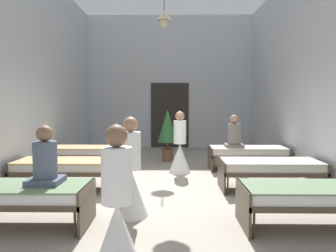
{
  "coord_description": "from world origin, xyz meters",
  "views": [
    {
      "loc": [
        0.1,
        -6.17,
        1.68
      ],
      "look_at": [
        0.0,
        1.18,
        1.15
      ],
      "focal_mm": 34.7,
      "sensor_mm": 36.0,
      "label": 1
    }
  ],
  "objects_px": {
    "bed_right_row_0": "(313,196)",
    "bed_left_row_1": "(65,167)",
    "nurse_mid_aisle": "(180,151)",
    "patient_seated_primary": "(234,135)",
    "bed_left_row_2": "(90,152)",
    "bed_right_row_2": "(247,152)",
    "nurse_far_aisle": "(117,220)",
    "patient_seated_secondary": "(45,162)",
    "nurse_near_aisle": "(131,181)",
    "potted_plant": "(167,128)",
    "bed_right_row_1": "(270,167)",
    "bed_left_row_0": "(18,195)"
  },
  "relations": [
    {
      "from": "nurse_near_aisle",
      "to": "patient_seated_secondary",
      "type": "xyz_separation_m",
      "value": [
        -1.12,
        -0.37,
        0.34
      ]
    },
    {
      "from": "bed_right_row_2",
      "to": "bed_left_row_0",
      "type": "bearing_deg",
      "value": -136.17
    },
    {
      "from": "bed_left_row_0",
      "to": "bed_right_row_0",
      "type": "relative_size",
      "value": 1.0
    },
    {
      "from": "bed_left_row_2",
      "to": "bed_right_row_2",
      "type": "distance_m",
      "value": 3.96
    },
    {
      "from": "bed_right_row_1",
      "to": "patient_seated_primary",
      "type": "height_order",
      "value": "patient_seated_primary"
    },
    {
      "from": "patient_seated_primary",
      "to": "bed_left_row_1",
      "type": "bearing_deg",
      "value": -152.92
    },
    {
      "from": "potted_plant",
      "to": "bed_right_row_1",
      "type": "bearing_deg",
      "value": -56.84
    },
    {
      "from": "bed_right_row_0",
      "to": "potted_plant",
      "type": "bearing_deg",
      "value": 112.04
    },
    {
      "from": "bed_left_row_1",
      "to": "patient_seated_secondary",
      "type": "height_order",
      "value": "patient_seated_secondary"
    },
    {
      "from": "bed_left_row_1",
      "to": "bed_left_row_2",
      "type": "distance_m",
      "value": 1.9
    },
    {
      "from": "nurse_far_aisle",
      "to": "patient_seated_primary",
      "type": "relative_size",
      "value": 1.86
    },
    {
      "from": "bed_right_row_2",
      "to": "potted_plant",
      "type": "bearing_deg",
      "value": 149.44
    },
    {
      "from": "bed_left_row_1",
      "to": "nurse_mid_aisle",
      "type": "xyz_separation_m",
      "value": [
        2.26,
        1.51,
        0.09
      ]
    },
    {
      "from": "bed_left_row_2",
      "to": "patient_seated_primary",
      "type": "distance_m",
      "value": 3.63
    },
    {
      "from": "bed_left_row_2",
      "to": "potted_plant",
      "type": "xyz_separation_m",
      "value": [
        1.94,
        1.19,
        0.5
      ]
    },
    {
      "from": "bed_right_row_0",
      "to": "potted_plant",
      "type": "height_order",
      "value": "potted_plant"
    },
    {
      "from": "bed_right_row_0",
      "to": "patient_seated_primary",
      "type": "relative_size",
      "value": 2.37
    },
    {
      "from": "bed_left_row_0",
      "to": "patient_seated_primary",
      "type": "distance_m",
      "value": 5.22
    },
    {
      "from": "bed_right_row_0",
      "to": "nurse_far_aisle",
      "type": "distance_m",
      "value": 2.69
    },
    {
      "from": "patient_seated_primary",
      "to": "potted_plant",
      "type": "bearing_deg",
      "value": 143.24
    },
    {
      "from": "patient_seated_secondary",
      "to": "patient_seated_primary",
      "type": "bearing_deg",
      "value": 48.47
    },
    {
      "from": "bed_right_row_0",
      "to": "nurse_mid_aisle",
      "type": "bearing_deg",
      "value": 116.51
    },
    {
      "from": "nurse_far_aisle",
      "to": "patient_seated_secondary",
      "type": "height_order",
      "value": "nurse_far_aisle"
    },
    {
      "from": "bed_right_row_0",
      "to": "bed_left_row_1",
      "type": "height_order",
      "value": "same"
    },
    {
      "from": "nurse_far_aisle",
      "to": "patient_seated_secondary",
      "type": "relative_size",
      "value": 1.86
    },
    {
      "from": "bed_right_row_1",
      "to": "nurse_near_aisle",
      "type": "relative_size",
      "value": 1.28
    },
    {
      "from": "bed_right_row_1",
      "to": "potted_plant",
      "type": "relative_size",
      "value": 1.27
    },
    {
      "from": "bed_right_row_0",
      "to": "potted_plant",
      "type": "relative_size",
      "value": 1.27
    },
    {
      "from": "bed_right_row_0",
      "to": "patient_seated_secondary",
      "type": "xyz_separation_m",
      "value": [
        -3.61,
        0.07,
        0.43
      ]
    },
    {
      "from": "bed_right_row_0",
      "to": "bed_left_row_1",
      "type": "relative_size",
      "value": 1.0
    },
    {
      "from": "bed_right_row_2",
      "to": "patient_seated_primary",
      "type": "distance_m",
      "value": 0.56
    },
    {
      "from": "bed_left_row_1",
      "to": "bed_right_row_1",
      "type": "xyz_separation_m",
      "value": [
        3.96,
        0.0,
        0.0
      ]
    },
    {
      "from": "potted_plant",
      "to": "nurse_far_aisle",
      "type": "bearing_deg",
      "value": -93.68
    },
    {
      "from": "nurse_far_aisle",
      "to": "bed_left_row_1",
      "type": "bearing_deg",
      "value": 123.96
    },
    {
      "from": "patient_seated_secondary",
      "to": "nurse_near_aisle",
      "type": "bearing_deg",
      "value": 18.21
    },
    {
      "from": "bed_right_row_1",
      "to": "nurse_far_aisle",
      "type": "relative_size",
      "value": 1.28
    },
    {
      "from": "bed_left_row_2",
      "to": "bed_left_row_0",
      "type": "bearing_deg",
      "value": -90.0
    },
    {
      "from": "bed_left_row_1",
      "to": "patient_seated_secondary",
      "type": "bearing_deg",
      "value": -79.2
    },
    {
      "from": "nurse_near_aisle",
      "to": "patient_seated_primary",
      "type": "height_order",
      "value": "nurse_near_aisle"
    },
    {
      "from": "nurse_mid_aisle",
      "to": "bed_left_row_2",
      "type": "bearing_deg",
      "value": 21.45
    },
    {
      "from": "bed_left_row_0",
      "to": "bed_left_row_1",
      "type": "distance_m",
      "value": 1.9
    },
    {
      "from": "nurse_mid_aisle",
      "to": "patient_seated_primary",
      "type": "bearing_deg",
      "value": -134.85
    },
    {
      "from": "bed_left_row_2",
      "to": "bed_right_row_2",
      "type": "height_order",
      "value": "same"
    },
    {
      "from": "bed_left_row_2",
      "to": "patient_seated_primary",
      "type": "relative_size",
      "value": 2.37
    },
    {
      "from": "bed_left_row_1",
      "to": "nurse_near_aisle",
      "type": "xyz_separation_m",
      "value": [
        1.47,
        -1.47,
        0.09
      ]
    },
    {
      "from": "bed_right_row_0",
      "to": "bed_right_row_1",
      "type": "xyz_separation_m",
      "value": [
        0.0,
        1.9,
        0.0
      ]
    },
    {
      "from": "bed_left_row_0",
      "to": "nurse_mid_aisle",
      "type": "bearing_deg",
      "value": 56.5
    },
    {
      "from": "bed_right_row_0",
      "to": "nurse_near_aisle",
      "type": "height_order",
      "value": "nurse_near_aisle"
    },
    {
      "from": "bed_left_row_2",
      "to": "nurse_mid_aisle",
      "type": "xyz_separation_m",
      "value": [
        2.26,
        -0.39,
        0.09
      ]
    },
    {
      "from": "patient_seated_secondary",
      "to": "bed_right_row_1",
      "type": "bearing_deg",
      "value": 26.94
    }
  ]
}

